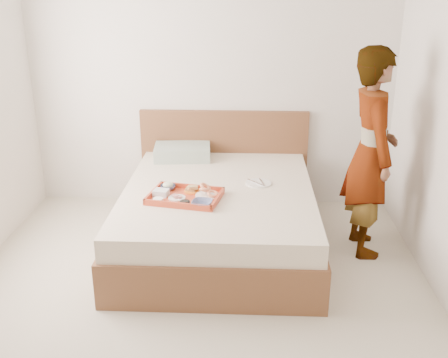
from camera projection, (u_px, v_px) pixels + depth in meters
ground at (192, 313)px, 3.65m from camera, size 3.50×4.00×0.01m
wall_back at (211, 74)px, 5.06m from camera, size 3.50×0.01×2.60m
wall_front at (98, 348)px, 1.32m from camera, size 3.50×0.01×2.60m
bed at (219, 217)px, 4.48m from camera, size 1.65×2.00×0.53m
headboard at (224, 157)px, 5.32m from camera, size 1.65×0.06×0.95m
pillow at (182, 152)px, 5.09m from camera, size 0.55×0.40×0.13m
tray at (185, 196)px, 4.17m from camera, size 0.61×0.50×0.05m
prawn_plate at (207, 196)px, 4.19m from camera, size 0.22×0.22×0.01m
navy_bowl_big at (202, 203)px, 4.01m from camera, size 0.18×0.18×0.04m
sauce_dish at (185, 203)px, 4.03m from camera, size 0.09×0.09×0.03m
meat_plate at (177, 198)px, 4.15m from camera, size 0.16×0.16×0.01m
bread_plate at (192, 191)px, 4.28m from camera, size 0.16×0.16×0.01m
salad_bowl at (168, 187)px, 4.32m from camera, size 0.14×0.14×0.04m
plastic_tub at (161, 193)px, 4.19m from camera, size 0.13×0.12×0.05m
cheese_round at (158, 200)px, 4.08m from camera, size 0.09×0.09×0.03m
dinner_plate at (258, 183)px, 4.48m from camera, size 0.29×0.29×0.01m
person at (371, 153)px, 4.24m from camera, size 0.45×0.64×1.69m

